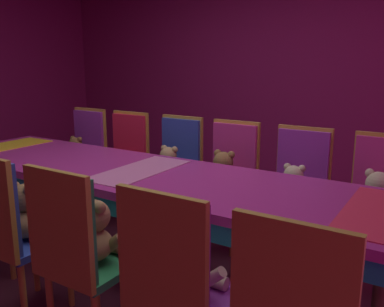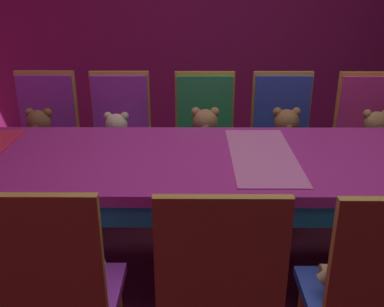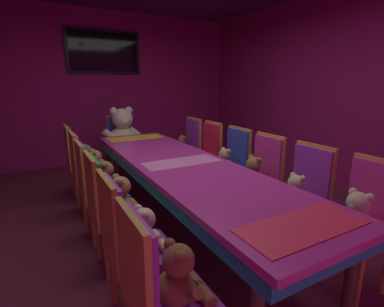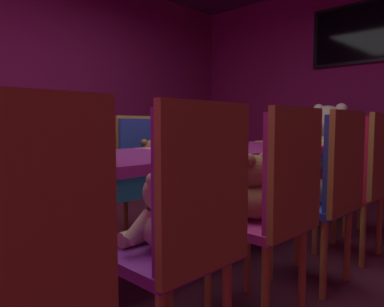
{
  "view_description": "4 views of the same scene",
  "coord_description": "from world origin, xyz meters",
  "px_view_note": "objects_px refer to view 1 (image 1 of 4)",
  "views": [
    {
      "loc": [
        -2.1,
        -1.74,
        1.46
      ],
      "look_at": [
        0.14,
        -0.32,
        0.87
      ],
      "focal_mm": 39.17,
      "sensor_mm": 36.0,
      "label": 1
    },
    {
      "loc": [
        2.03,
        -0.34,
        1.56
      ],
      "look_at": [
        -0.12,
        -0.35,
        0.7
      ],
      "focal_mm": 40.75,
      "sensor_mm": 36.0,
      "label": 2
    },
    {
      "loc": [
        -1.23,
        -2.45,
        1.51
      ],
      "look_at": [
        0.04,
        -0.14,
        0.86
      ],
      "focal_mm": 26.78,
      "sensor_mm": 36.0,
      "label": 3
    },
    {
      "loc": [
        1.67,
        -1.67,
        0.91
      ],
      "look_at": [
        0.09,
        -0.05,
        0.73
      ],
      "focal_mm": 33.81,
      "sensor_mm": 36.0,
      "label": 4
    }
  ],
  "objects_px": {
    "chair_left_2": "(73,245)",
    "teddy_right_3": "(168,166)",
    "teddy_right_0": "(377,199)",
    "teddy_left_2": "(96,234)",
    "chair_right_5": "(86,147)",
    "teddy_left_0": "(309,302)",
    "chair_right_1": "(299,180)",
    "teddy_left_1": "(192,267)",
    "chair_right_4": "(126,153)",
    "chair_right_3": "(178,161)",
    "teddy_right_1": "(293,187)",
    "chair_right_2": "(231,169)",
    "teddy_right_5": "(75,152)",
    "banquet_table": "(140,182)",
    "chair_left_3": "(5,223)",
    "chair_left_1": "(173,279)",
    "teddy_left_3": "(28,214)",
    "chair_right_0": "(381,192)",
    "teddy_right_2": "(223,174)"
  },
  "relations": [
    {
      "from": "teddy_left_3",
      "to": "teddy_right_0",
      "type": "height_order",
      "value": "teddy_left_3"
    },
    {
      "from": "chair_left_3",
      "to": "teddy_right_1",
      "type": "height_order",
      "value": "chair_left_3"
    },
    {
      "from": "banquet_table",
      "to": "teddy_right_1",
      "type": "xyz_separation_m",
      "value": [
        0.69,
        -0.83,
        -0.08
      ]
    },
    {
      "from": "chair_right_1",
      "to": "teddy_right_1",
      "type": "distance_m",
      "value": 0.14
    },
    {
      "from": "chair_right_5",
      "to": "chair_right_1",
      "type": "bearing_deg",
      "value": 89.72
    },
    {
      "from": "teddy_left_0",
      "to": "teddy_right_0",
      "type": "xyz_separation_m",
      "value": [
        1.39,
        -0.01,
        0.0
      ]
    },
    {
      "from": "chair_left_2",
      "to": "teddy_right_3",
      "type": "height_order",
      "value": "chair_left_2"
    },
    {
      "from": "chair_right_4",
      "to": "teddy_right_5",
      "type": "distance_m",
      "value": 0.56
    },
    {
      "from": "teddy_left_1",
      "to": "teddy_right_1",
      "type": "bearing_deg",
      "value": 1.26
    },
    {
      "from": "chair_right_0",
      "to": "chair_right_1",
      "type": "bearing_deg",
      "value": -89.71
    },
    {
      "from": "teddy_left_0",
      "to": "chair_right_1",
      "type": "relative_size",
      "value": 0.34
    },
    {
      "from": "teddy_right_1",
      "to": "chair_right_5",
      "type": "height_order",
      "value": "chair_right_5"
    },
    {
      "from": "chair_right_0",
      "to": "teddy_right_0",
      "type": "xyz_separation_m",
      "value": [
        -0.15,
        0.0,
        -0.0
      ]
    },
    {
      "from": "chair_left_3",
      "to": "teddy_right_3",
      "type": "bearing_deg",
      "value": 0.31
    },
    {
      "from": "chair_left_3",
      "to": "teddy_left_2",
      "type": "bearing_deg",
      "value": -74.19
    },
    {
      "from": "chair_right_0",
      "to": "chair_right_5",
      "type": "xyz_separation_m",
      "value": [
        0.01,
        2.77,
        0.0
      ]
    },
    {
      "from": "teddy_right_1",
      "to": "chair_right_2",
      "type": "distance_m",
      "value": 0.59
    },
    {
      "from": "chair_right_1",
      "to": "chair_right_4",
      "type": "distance_m",
      "value": 1.68
    },
    {
      "from": "chair_left_1",
      "to": "teddy_right_1",
      "type": "xyz_separation_m",
      "value": [
        1.53,
        0.03,
        -0.02
      ]
    },
    {
      "from": "chair_right_5",
      "to": "chair_right_4",
      "type": "bearing_deg",
      "value": 90.2
    },
    {
      "from": "chair_left_1",
      "to": "chair_right_1",
      "type": "xyz_separation_m",
      "value": [
        1.67,
        0.03,
        0.0
      ]
    },
    {
      "from": "teddy_left_0",
      "to": "teddy_left_2",
      "type": "xyz_separation_m",
      "value": [
        0.02,
        1.1,
        0.01
      ]
    },
    {
      "from": "teddy_left_0",
      "to": "teddy_right_5",
      "type": "distance_m",
      "value": 3.1
    },
    {
      "from": "chair_left_2",
      "to": "teddy_right_0",
      "type": "xyz_separation_m",
      "value": [
        1.52,
        -1.11,
        -0.0
      ]
    },
    {
      "from": "teddy_left_1",
      "to": "chair_right_5",
      "type": "xyz_separation_m",
      "value": [
        1.54,
        2.25,
        0.01
      ]
    },
    {
      "from": "teddy_left_1",
      "to": "chair_right_4",
      "type": "relative_size",
      "value": 0.32
    },
    {
      "from": "banquet_table",
      "to": "teddy_right_2",
      "type": "bearing_deg",
      "value": -20.51
    },
    {
      "from": "banquet_table",
      "to": "teddy_left_2",
      "type": "bearing_deg",
      "value": -158.51
    },
    {
      "from": "teddy_left_1",
      "to": "chair_left_1",
      "type": "bearing_deg",
      "value": 180.0
    },
    {
      "from": "chair_right_1",
      "to": "chair_right_4",
      "type": "relative_size",
      "value": 1.0
    },
    {
      "from": "chair_right_2",
      "to": "teddy_right_3",
      "type": "xyz_separation_m",
      "value": [
        -0.13,
        0.53,
        -0.01
      ]
    },
    {
      "from": "chair_right_4",
      "to": "chair_right_5",
      "type": "xyz_separation_m",
      "value": [
        -0.0,
        0.54,
        0.0
      ]
    },
    {
      "from": "teddy_right_1",
      "to": "banquet_table",
      "type": "bearing_deg",
      "value": -50.2
    },
    {
      "from": "teddy_right_0",
      "to": "chair_right_3",
      "type": "relative_size",
      "value": 0.34
    },
    {
      "from": "chair_right_5",
      "to": "teddy_right_0",
      "type": "bearing_deg",
      "value": 86.82
    },
    {
      "from": "teddy_right_0",
      "to": "chair_right_5",
      "type": "distance_m",
      "value": 2.78
    },
    {
      "from": "teddy_left_2",
      "to": "chair_right_5",
      "type": "relative_size",
      "value": 0.36
    },
    {
      "from": "chair_right_1",
      "to": "teddy_right_3",
      "type": "xyz_separation_m",
      "value": [
        -0.13,
        1.1,
        -0.01
      ]
    },
    {
      "from": "chair_left_1",
      "to": "chair_right_1",
      "type": "bearing_deg",
      "value": 1.04
    },
    {
      "from": "teddy_left_1",
      "to": "teddy_right_0",
      "type": "height_order",
      "value": "teddy_right_0"
    },
    {
      "from": "chair_left_3",
      "to": "chair_right_4",
      "type": "height_order",
      "value": "same"
    },
    {
      "from": "teddy_left_1",
      "to": "chair_left_2",
      "type": "xyz_separation_m",
      "value": [
        -0.14,
        0.59,
        0.01
      ]
    },
    {
      "from": "chair_left_2",
      "to": "chair_right_5",
      "type": "height_order",
      "value": "same"
    },
    {
      "from": "chair_left_3",
      "to": "chair_left_1",
      "type": "bearing_deg",
      "value": -90.23
    },
    {
      "from": "teddy_right_2",
      "to": "teddy_right_0",
      "type": "bearing_deg",
      "value": 89.7
    },
    {
      "from": "chair_right_1",
      "to": "chair_right_5",
      "type": "height_order",
      "value": "same"
    },
    {
      "from": "teddy_left_0",
      "to": "chair_right_1",
      "type": "xyz_separation_m",
      "value": [
        1.54,
        0.54,
        0.0
      ]
    },
    {
      "from": "chair_left_2",
      "to": "chair_right_5",
      "type": "relative_size",
      "value": 1.0
    },
    {
      "from": "teddy_left_0",
      "to": "chair_left_2",
      "type": "bearing_deg",
      "value": 96.66
    },
    {
      "from": "chair_right_5",
      "to": "teddy_left_0",
      "type": "bearing_deg",
      "value": 60.75
    }
  ]
}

